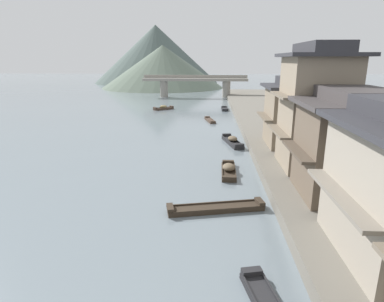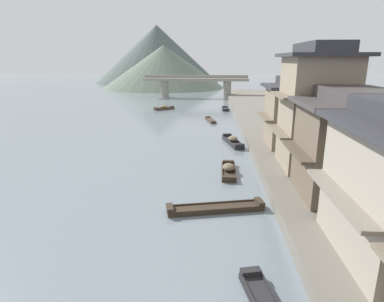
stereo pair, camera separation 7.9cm
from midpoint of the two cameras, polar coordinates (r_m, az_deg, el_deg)
riverbank_right at (r=36.10m, az=23.72°, el=1.64°), size 18.00×110.00×0.77m
boat_moored_nearest at (r=56.94m, az=-5.09°, el=7.56°), size 3.46×2.90×0.77m
boat_moored_second at (r=45.98m, az=3.13°, el=5.43°), size 1.67×4.24×0.37m
boat_moored_third at (r=18.94m, az=4.10°, el=-10.00°), size 5.69×2.18×0.47m
boat_midriver_drifting at (r=56.74m, az=5.73°, el=7.38°), size 1.12×3.55×0.43m
boat_midriver_upstream at (r=24.93m, az=6.38°, el=-3.30°), size 1.18×4.15×0.74m
boat_upstream_distant at (r=33.62m, az=7.07°, el=1.74°), size 2.08×4.97×0.81m
house_waterfront_tall at (r=20.19m, az=26.28°, el=0.97°), size 6.51×5.52×6.14m
house_waterfront_narrow at (r=24.60m, az=20.77°, el=7.09°), size 5.37×5.65×8.74m
house_waterfront_far at (r=30.94m, az=17.66°, el=6.51°), size 5.98×5.89×6.14m
stone_bridge at (r=75.78m, az=0.50°, el=11.90°), size 23.93×2.40×4.99m
hill_far_west at (r=103.32m, az=-5.18°, el=14.60°), size 37.35×37.35×12.66m
hill_far_centre at (r=127.91m, az=-6.36°, el=16.61°), size 46.25×46.25×20.79m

